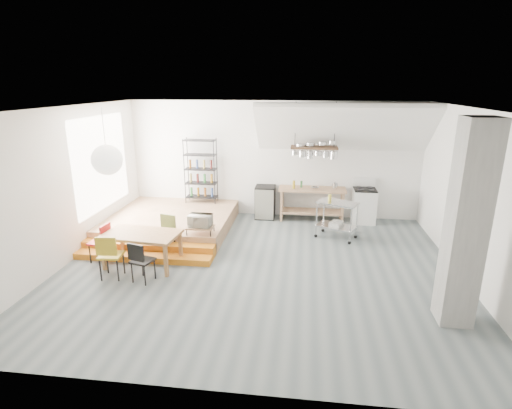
# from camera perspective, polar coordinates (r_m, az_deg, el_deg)

# --- Properties ---
(floor) EXTENTS (8.00, 8.00, 0.00)m
(floor) POSITION_cam_1_polar(r_m,az_deg,el_deg) (8.32, 0.33, -8.96)
(floor) COLOR #555F62
(floor) RESTS_ON ground
(wall_back) EXTENTS (8.00, 0.04, 3.20)m
(wall_back) POSITION_cam_1_polar(r_m,az_deg,el_deg) (11.16, 2.49, 6.40)
(wall_back) COLOR silver
(wall_back) RESTS_ON ground
(wall_left) EXTENTS (0.04, 7.00, 3.20)m
(wall_left) POSITION_cam_1_polar(r_m,az_deg,el_deg) (9.13, -25.47, 2.38)
(wall_left) COLOR silver
(wall_left) RESTS_ON ground
(wall_right) EXTENTS (0.04, 7.00, 3.20)m
(wall_right) POSITION_cam_1_polar(r_m,az_deg,el_deg) (8.32, 28.88, 0.62)
(wall_right) COLOR silver
(wall_right) RESTS_ON ground
(ceiling) EXTENTS (8.00, 7.00, 0.02)m
(ceiling) POSITION_cam_1_polar(r_m,az_deg,el_deg) (7.50, 0.38, 13.61)
(ceiling) COLOR white
(ceiling) RESTS_ON wall_back
(slope_ceiling) EXTENTS (4.40, 1.44, 1.32)m
(slope_ceiling) POSITION_cam_1_polar(r_m,az_deg,el_deg) (10.44, 12.35, 10.57)
(slope_ceiling) COLOR white
(slope_ceiling) RESTS_ON wall_back
(window_pane) EXTENTS (0.02, 2.50, 2.20)m
(window_pane) POSITION_cam_1_polar(r_m,az_deg,el_deg) (10.34, -21.16, 5.56)
(window_pane) COLOR white
(window_pane) RESTS_ON wall_left
(platform) EXTENTS (3.00, 3.00, 0.40)m
(platform) POSITION_cam_1_polar(r_m,az_deg,el_deg) (10.60, -11.91, -2.37)
(platform) COLOR #936D49
(platform) RESTS_ON ground
(step_lower) EXTENTS (3.00, 0.35, 0.13)m
(step_lower) POSITION_cam_1_polar(r_m,az_deg,el_deg) (8.96, -15.85, -7.24)
(step_lower) COLOR #C06C16
(step_lower) RESTS_ON ground
(step_upper) EXTENTS (3.00, 0.35, 0.27)m
(step_upper) POSITION_cam_1_polar(r_m,az_deg,el_deg) (9.23, -15.05, -6.00)
(step_upper) COLOR #C06C16
(step_upper) RESTS_ON ground
(concrete_column) EXTENTS (0.50, 0.50, 3.20)m
(concrete_column) POSITION_cam_1_polar(r_m,az_deg,el_deg) (6.73, 27.82, -2.70)
(concrete_column) COLOR gray
(concrete_column) RESTS_ON ground
(kitchen_counter) EXTENTS (1.80, 0.60, 0.91)m
(kitchen_counter) POSITION_cam_1_polar(r_m,az_deg,el_deg) (11.01, 7.99, 0.89)
(kitchen_counter) COLOR #936D49
(kitchen_counter) RESTS_ON ground
(stove) EXTENTS (0.60, 0.60, 1.18)m
(stove) POSITION_cam_1_polar(r_m,az_deg,el_deg) (11.17, 15.15, -0.09)
(stove) COLOR white
(stove) RESTS_ON ground
(pot_rack) EXTENTS (1.20, 0.50, 1.43)m
(pot_rack) POSITION_cam_1_polar(r_m,az_deg,el_deg) (10.50, 8.45, 7.65)
(pot_rack) COLOR #3E2519
(pot_rack) RESTS_ON ceiling
(wire_shelving) EXTENTS (0.88, 0.38, 1.80)m
(wire_shelving) POSITION_cam_1_polar(r_m,az_deg,el_deg) (11.26, -7.89, 4.93)
(wire_shelving) COLOR black
(wire_shelving) RESTS_ON platform
(microwave_shelf) EXTENTS (0.60, 0.40, 0.16)m
(microwave_shelf) POSITION_cam_1_polar(r_m,az_deg,el_deg) (9.04, -7.95, -3.21)
(microwave_shelf) COLOR #936D49
(microwave_shelf) RESTS_ON platform
(paper_lantern) EXTENTS (0.60, 0.60, 0.60)m
(paper_lantern) POSITION_cam_1_polar(r_m,az_deg,el_deg) (8.38, -20.51, 6.00)
(paper_lantern) COLOR white
(paper_lantern) RESTS_ON ceiling
(dining_table) EXTENTS (1.59, 1.00, 0.72)m
(dining_table) POSITION_cam_1_polar(r_m,az_deg,el_deg) (8.48, -16.02, -4.44)
(dining_table) COLOR brown
(dining_table) RESTS_ON ground
(chair_mustard) EXTENTS (0.45, 0.45, 0.91)m
(chair_mustard) POSITION_cam_1_polar(r_m,az_deg,el_deg) (8.14, -20.23, -6.53)
(chair_mustard) COLOR #B0911E
(chair_mustard) RESTS_ON ground
(chair_black) EXTENTS (0.46, 0.46, 0.81)m
(chair_black) POSITION_cam_1_polar(r_m,az_deg,el_deg) (7.85, -16.23, -7.44)
(chair_black) COLOR black
(chair_black) RESTS_ON ground
(chair_olive) EXTENTS (0.49, 0.49, 0.87)m
(chair_olive) POSITION_cam_1_polar(r_m,az_deg,el_deg) (9.00, -12.77, -3.75)
(chair_olive) COLOR olive
(chair_olive) RESTS_ON ground
(chair_red) EXTENTS (0.42, 0.42, 0.83)m
(chair_red) POSITION_cam_1_polar(r_m,az_deg,el_deg) (9.00, -21.13, -4.67)
(chair_red) COLOR red
(chair_red) RESTS_ON ground
(rolling_cart) EXTENTS (1.05, 0.85, 0.92)m
(rolling_cart) POSITION_cam_1_polar(r_m,az_deg,el_deg) (9.82, 11.48, -1.47)
(rolling_cart) COLOR silver
(rolling_cart) RESTS_ON ground
(mini_fridge) EXTENTS (0.54, 0.54, 0.91)m
(mini_fridge) POSITION_cam_1_polar(r_m,az_deg,el_deg) (11.15, 1.32, 0.35)
(mini_fridge) COLOR black
(mini_fridge) RESTS_ON ground
(microwave) EXTENTS (0.52, 0.37, 0.28)m
(microwave) POSITION_cam_1_polar(r_m,az_deg,el_deg) (8.99, -7.99, -2.28)
(microwave) COLOR beige
(microwave) RESTS_ON microwave_shelf
(bowl) EXTENTS (0.24, 0.24, 0.05)m
(bowl) POSITION_cam_1_polar(r_m,az_deg,el_deg) (10.88, 8.43, 2.37)
(bowl) COLOR silver
(bowl) RESTS_ON kitchen_counter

